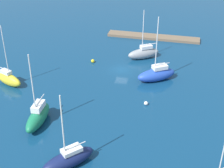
{
  "coord_description": "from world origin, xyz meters",
  "views": [
    {
      "loc": [
        -11.98,
        59.58,
        32.09
      ],
      "look_at": [
        0.0,
        8.52,
        1.5
      ],
      "focal_mm": 54.5,
      "sensor_mm": 36.0,
      "label": 1
    }
  ],
  "objects_px": {
    "sailboat_green_lone_north": "(38,116)",
    "sailboat_yellow_far_north": "(9,79)",
    "sailboat_blue_near_pier": "(157,74)",
    "pier_dock": "(153,37)",
    "mooring_buoy_white": "(146,103)",
    "sailboat_navy_inner_mooring": "(68,159)",
    "mooring_buoy_yellow": "(93,61)",
    "sailboat_gray_along_channel": "(144,53)"
  },
  "relations": [
    {
      "from": "sailboat_green_lone_north",
      "to": "sailboat_yellow_far_north",
      "type": "distance_m",
      "value": 14.23
    },
    {
      "from": "sailboat_green_lone_north",
      "to": "sailboat_blue_near_pier",
      "type": "distance_m",
      "value": 24.16
    },
    {
      "from": "pier_dock",
      "to": "sailboat_green_lone_north",
      "type": "xyz_separation_m",
      "value": [
        13.05,
        38.57,
        1.07
      ]
    },
    {
      "from": "sailboat_green_lone_north",
      "to": "mooring_buoy_white",
      "type": "bearing_deg",
      "value": 118.62
    },
    {
      "from": "pier_dock",
      "to": "sailboat_blue_near_pier",
      "type": "distance_m",
      "value": 20.96
    },
    {
      "from": "sailboat_green_lone_north",
      "to": "sailboat_navy_inner_mooring",
      "type": "bearing_deg",
      "value": 43.53
    },
    {
      "from": "sailboat_yellow_far_north",
      "to": "pier_dock",
      "type": "bearing_deg",
      "value": 73.19
    },
    {
      "from": "mooring_buoy_yellow",
      "to": "pier_dock",
      "type": "bearing_deg",
      "value": -123.38
    },
    {
      "from": "sailboat_gray_along_channel",
      "to": "mooring_buoy_yellow",
      "type": "relative_size",
      "value": 14.71
    },
    {
      "from": "sailboat_green_lone_north",
      "to": "sailboat_blue_near_pier",
      "type": "height_order",
      "value": "sailboat_blue_near_pier"
    },
    {
      "from": "pier_dock",
      "to": "sailboat_navy_inner_mooring",
      "type": "height_order",
      "value": "sailboat_navy_inner_mooring"
    },
    {
      "from": "pier_dock",
      "to": "mooring_buoy_white",
      "type": "relative_size",
      "value": 32.36
    },
    {
      "from": "sailboat_navy_inner_mooring",
      "to": "mooring_buoy_yellow",
      "type": "bearing_deg",
      "value": -127.21
    },
    {
      "from": "sailboat_green_lone_north",
      "to": "sailboat_blue_near_pier",
      "type": "bearing_deg",
      "value": 136.39
    },
    {
      "from": "pier_dock",
      "to": "sailboat_navy_inner_mooring",
      "type": "distance_m",
      "value": 46.62
    },
    {
      "from": "mooring_buoy_white",
      "to": "sailboat_navy_inner_mooring",
      "type": "bearing_deg",
      "value": 64.81
    },
    {
      "from": "sailboat_yellow_far_north",
      "to": "sailboat_green_lone_north",
      "type": "bearing_deg",
      "value": -21.83
    },
    {
      "from": "pier_dock",
      "to": "mooring_buoy_white",
      "type": "xyz_separation_m",
      "value": [
        -2.52,
        29.58,
        0.05
      ]
    },
    {
      "from": "pier_dock",
      "to": "sailboat_yellow_far_north",
      "type": "height_order",
      "value": "sailboat_yellow_far_north"
    },
    {
      "from": "sailboat_green_lone_north",
      "to": "sailboat_gray_along_channel",
      "type": "distance_m",
      "value": 29.56
    },
    {
      "from": "sailboat_gray_along_channel",
      "to": "sailboat_navy_inner_mooring",
      "type": "xyz_separation_m",
      "value": [
        4.72,
        34.56,
        -0.08
      ]
    },
    {
      "from": "sailboat_navy_inner_mooring",
      "to": "sailboat_yellow_far_north",
      "type": "height_order",
      "value": "sailboat_yellow_far_north"
    },
    {
      "from": "pier_dock",
      "to": "mooring_buoy_yellow",
      "type": "height_order",
      "value": "mooring_buoy_yellow"
    },
    {
      "from": "pier_dock",
      "to": "sailboat_yellow_far_north",
      "type": "xyz_separation_m",
      "value": [
        23.27,
        28.67,
        0.97
      ]
    },
    {
      "from": "sailboat_gray_along_channel",
      "to": "sailboat_yellow_far_north",
      "type": "bearing_deg",
      "value": 4.42
    },
    {
      "from": "pier_dock",
      "to": "sailboat_yellow_far_north",
      "type": "distance_m",
      "value": 36.93
    },
    {
      "from": "sailboat_navy_inner_mooring",
      "to": "mooring_buoy_white",
      "type": "distance_m",
      "value": 18.5
    },
    {
      "from": "sailboat_gray_along_channel",
      "to": "sailboat_yellow_far_north",
      "type": "height_order",
      "value": "sailboat_yellow_far_north"
    },
    {
      "from": "sailboat_gray_along_channel",
      "to": "sailboat_blue_near_pier",
      "type": "height_order",
      "value": "sailboat_blue_near_pier"
    },
    {
      "from": "sailboat_yellow_far_north",
      "to": "mooring_buoy_yellow",
      "type": "bearing_deg",
      "value": 66.96
    },
    {
      "from": "sailboat_navy_inner_mooring",
      "to": "mooring_buoy_white",
      "type": "xyz_separation_m",
      "value": [
        -7.86,
        -16.72,
        -0.84
      ]
    },
    {
      "from": "mooring_buoy_yellow",
      "to": "sailboat_navy_inner_mooring",
      "type": "bearing_deg",
      "value": 100.05
    },
    {
      "from": "sailboat_gray_along_channel",
      "to": "sailboat_blue_near_pier",
      "type": "xyz_separation_m",
      "value": [
        -3.82,
        8.94,
        0.07
      ]
    },
    {
      "from": "pier_dock",
      "to": "sailboat_yellow_far_north",
      "type": "relative_size",
      "value": 1.9
    },
    {
      "from": "sailboat_blue_near_pier",
      "to": "mooring_buoy_yellow",
      "type": "bearing_deg",
      "value": -51.64
    },
    {
      "from": "pier_dock",
      "to": "sailboat_gray_along_channel",
      "type": "relative_size",
      "value": 2.08
    },
    {
      "from": "sailboat_yellow_far_north",
      "to": "sailboat_blue_near_pier",
      "type": "xyz_separation_m",
      "value": [
        -26.47,
        -7.98,
        0.06
      ]
    },
    {
      "from": "sailboat_navy_inner_mooring",
      "to": "mooring_buoy_yellow",
      "type": "xyz_separation_m",
      "value": [
        5.33,
        -30.1,
        -0.82
      ]
    },
    {
      "from": "sailboat_gray_along_channel",
      "to": "sailboat_blue_near_pier",
      "type": "relative_size",
      "value": 0.85
    },
    {
      "from": "sailboat_yellow_far_north",
      "to": "mooring_buoy_yellow",
      "type": "relative_size",
      "value": 16.09
    },
    {
      "from": "sailboat_gray_along_channel",
      "to": "mooring_buoy_white",
      "type": "distance_m",
      "value": 18.13
    },
    {
      "from": "sailboat_navy_inner_mooring",
      "to": "mooring_buoy_white",
      "type": "height_order",
      "value": "sailboat_navy_inner_mooring"
    }
  ]
}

